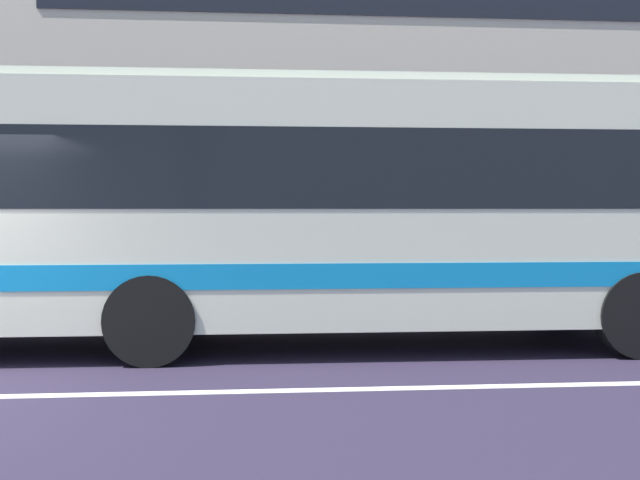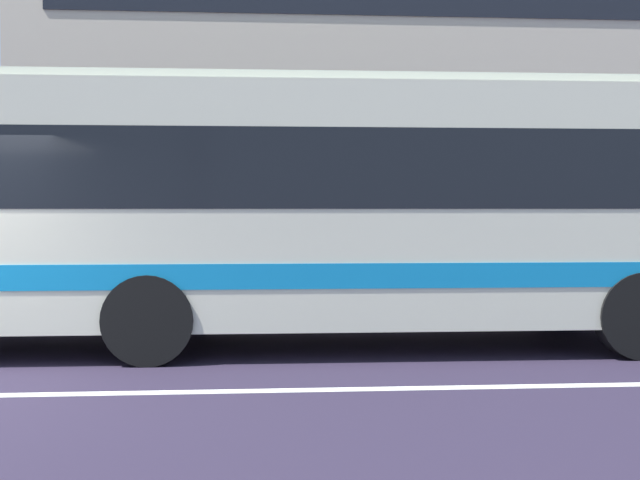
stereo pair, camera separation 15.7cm
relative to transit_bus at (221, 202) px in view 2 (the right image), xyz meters
name	(u,v)px [view 2 (the right image)]	position (x,y,z in m)	size (l,w,h in m)	color
apartment_block_right	(461,51)	(6.08, 11.82, 4.37)	(22.09, 9.53, 12.33)	beige
transit_bus	(221,202)	(0.00, 0.00, 0.00)	(11.69, 2.73, 3.26)	beige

